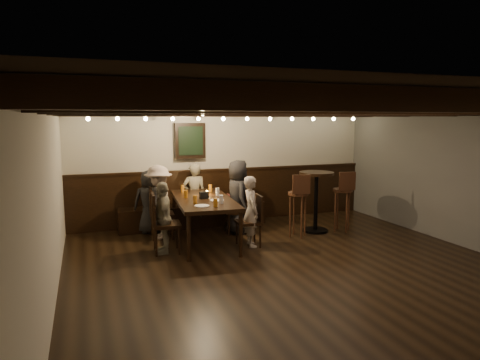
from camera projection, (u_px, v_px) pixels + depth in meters
name	position (u px, v px, depth m)	size (l,w,h in m)	color
room	(233.00, 180.00, 7.89)	(7.00, 7.00, 7.00)	black
dining_table	(204.00, 202.00, 7.58)	(1.14, 2.20, 0.80)	black
chair_left_near	(161.00, 223.00, 7.89)	(0.46, 0.46, 0.94)	black
chair_left_far	(165.00, 235.00, 7.02)	(0.49, 0.49, 0.99)	black
chair_right_near	(236.00, 219.00, 8.26)	(0.44, 0.44, 0.90)	black
chair_right_far	(249.00, 231.00, 7.40)	(0.44, 0.44, 0.89)	black
person_bench_left	(149.00, 202.00, 8.23)	(0.60, 0.39, 1.22)	black
person_bench_centre	(194.00, 196.00, 8.59)	(0.48, 0.32, 1.32)	gray
person_bench_right	(239.00, 198.00, 8.69)	(0.58, 0.45, 1.20)	maroon
person_left_near	(159.00, 202.00, 7.82)	(0.88, 0.51, 1.36)	#A8978E
person_left_far	(163.00, 218.00, 6.98)	(0.69, 0.29, 1.18)	gray
person_right_near	(238.00, 197.00, 8.21)	(0.69, 0.45, 1.42)	black
person_right_far	(251.00, 211.00, 7.36)	(0.45, 0.29, 1.22)	#B5A899
pint_a	(182.00, 189.00, 8.16)	(0.07, 0.07, 0.14)	#BF7219
pint_b	(210.00, 188.00, 8.25)	(0.07, 0.07, 0.14)	#BF7219
pint_c	(186.00, 194.00, 7.58)	(0.07, 0.07, 0.14)	#BF7219
pint_d	(218.00, 192.00, 7.83)	(0.07, 0.07, 0.14)	silver
pint_e	(195.00, 199.00, 7.07)	(0.07, 0.07, 0.14)	#BF7219
pint_f	(221.00, 199.00, 7.09)	(0.07, 0.07, 0.14)	silver
pint_g	(215.00, 203.00, 6.81)	(0.07, 0.07, 0.14)	#BF7219
plate_near	(202.00, 206.00, 6.86)	(0.24, 0.24, 0.01)	white
plate_far	(217.00, 200.00, 7.33)	(0.24, 0.24, 0.01)	white
condiment_caddy	(204.00, 195.00, 7.51)	(0.15, 0.10, 0.12)	black
candle	(207.00, 194.00, 7.88)	(0.05, 0.05, 0.05)	beige
high_top_table	(316.00, 193.00, 8.28)	(0.66, 0.66, 1.18)	black
bar_stool_left	(298.00, 213.00, 7.96)	(0.38, 0.41, 1.19)	#3C2313
bar_stool_right	(342.00, 209.00, 8.35)	(0.38, 0.40, 1.19)	#3C2313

